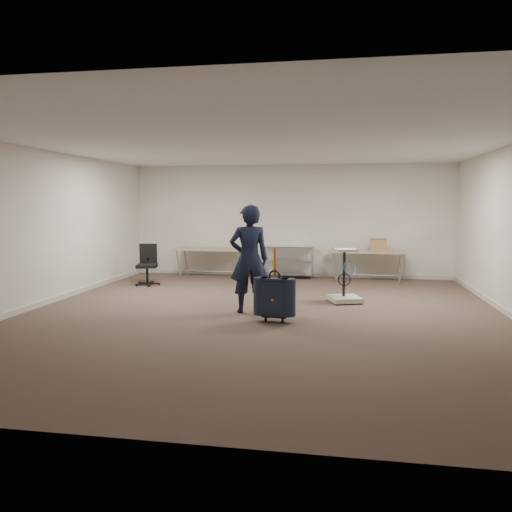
# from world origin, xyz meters

# --- Properties ---
(ground) EXTENTS (9.00, 9.00, 0.00)m
(ground) POSITION_xyz_m (0.00, 0.00, 0.00)
(ground) COLOR #3F3126
(ground) RESTS_ON ground
(room_shell) EXTENTS (8.00, 9.00, 9.00)m
(room_shell) POSITION_xyz_m (0.00, 1.38, 0.05)
(room_shell) COLOR beige
(room_shell) RESTS_ON ground
(folding_table_left) EXTENTS (1.80, 0.75, 0.73)m
(folding_table_left) POSITION_xyz_m (-1.90, 3.95, 0.68)
(folding_table_left) COLOR tan
(folding_table_left) RESTS_ON ground
(folding_table_right) EXTENTS (1.80, 0.75, 0.73)m
(folding_table_right) POSITION_xyz_m (1.90, 3.95, 0.68)
(folding_table_right) COLOR tan
(folding_table_right) RESTS_ON ground
(wire_shelf) EXTENTS (1.22, 0.47, 0.80)m
(wire_shelf) POSITION_xyz_m (0.00, 4.20, 0.44)
(wire_shelf) COLOR silver
(wire_shelf) RESTS_ON ground
(person) EXTENTS (0.77, 0.63, 1.82)m
(person) POSITION_xyz_m (-0.23, 0.16, 0.91)
(person) COLOR black
(person) RESTS_ON ground
(suitcase) EXTENTS (0.45, 0.28, 1.16)m
(suitcase) POSITION_xyz_m (0.28, -0.47, 0.40)
(suitcase) COLOR black
(suitcase) RESTS_ON ground
(office_chair) EXTENTS (0.56, 0.56, 0.93)m
(office_chair) POSITION_xyz_m (-3.02, 2.58, 0.28)
(office_chair) COLOR black
(office_chair) RESTS_ON ground
(equipment_cart) EXTENTS (0.70, 0.70, 1.00)m
(equipment_cart) POSITION_xyz_m (1.37, 1.31, 0.26)
(equipment_cart) COLOR beige
(equipment_cart) RESTS_ON ground
(cardboard_box) EXTENTS (0.39, 0.29, 0.28)m
(cardboard_box) POSITION_xyz_m (2.15, 4.03, 0.87)
(cardboard_box) COLOR #966745
(cardboard_box) RESTS_ON folding_table_right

